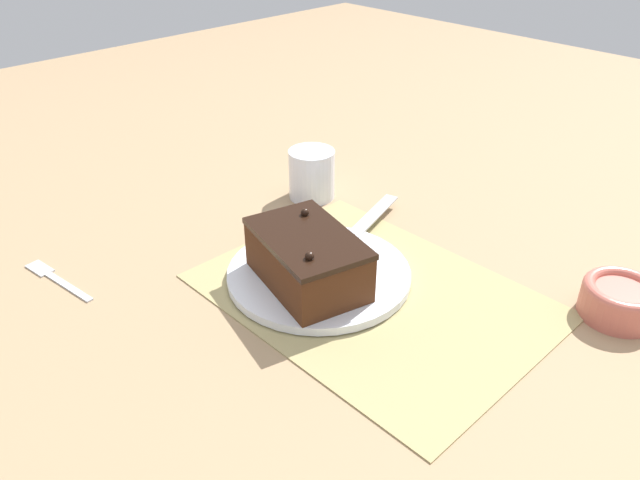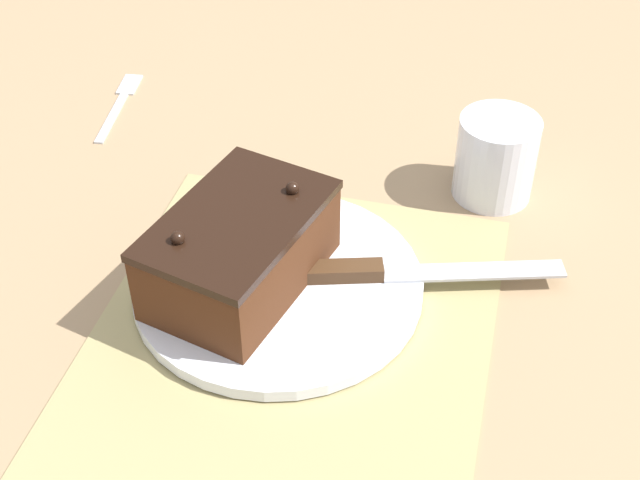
# 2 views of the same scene
# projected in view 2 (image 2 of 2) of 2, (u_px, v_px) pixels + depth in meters

# --- Properties ---
(ground_plane) EXTENTS (3.00, 3.00, 0.00)m
(ground_plane) POSITION_uv_depth(u_px,v_px,m) (282.00, 361.00, 0.75)
(ground_plane) COLOR #9E7F5B
(placemat_woven) EXTENTS (0.46, 0.34, 0.00)m
(placemat_woven) POSITION_uv_depth(u_px,v_px,m) (282.00, 360.00, 0.75)
(placemat_woven) COLOR tan
(placemat_woven) RESTS_ON ground_plane
(cake_plate) EXTENTS (0.26, 0.26, 0.01)m
(cake_plate) POSITION_uv_depth(u_px,v_px,m) (278.00, 284.00, 0.81)
(cake_plate) COLOR white
(cake_plate) RESTS_ON placemat_woven
(chocolate_cake) EXTENTS (0.20, 0.15, 0.08)m
(chocolate_cake) POSITION_uv_depth(u_px,v_px,m) (240.00, 249.00, 0.78)
(chocolate_cake) COLOR #472614
(chocolate_cake) RESTS_ON cake_plate
(serving_knife) EXTENTS (0.09, 0.24, 0.01)m
(serving_knife) POSITION_uv_depth(u_px,v_px,m) (385.00, 271.00, 0.80)
(serving_knife) COLOR #472D19
(serving_knife) RESTS_ON cake_plate
(drinking_glass) EXTENTS (0.08, 0.08, 0.09)m
(drinking_glass) POSITION_uv_depth(u_px,v_px,m) (496.00, 158.00, 0.90)
(drinking_glass) COLOR white
(drinking_glass) RESTS_ON ground_plane
(dessert_fork) EXTENTS (0.15, 0.04, 0.01)m
(dessert_fork) POSITION_uv_depth(u_px,v_px,m) (121.00, 100.00, 1.06)
(dessert_fork) COLOR #B7BABF
(dessert_fork) RESTS_ON ground_plane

